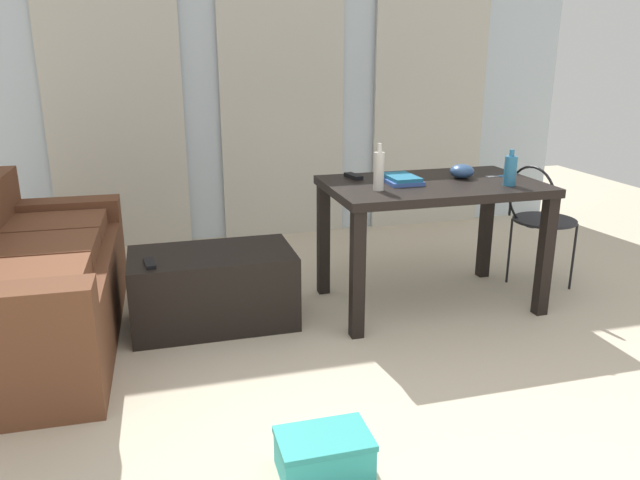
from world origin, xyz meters
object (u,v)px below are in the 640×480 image
at_px(bottle_near, 379,170).
at_px(shoebox, 324,454).
at_px(wire_chair, 538,212).
at_px(book_stack, 402,179).
at_px(scissors, 497,176).
at_px(tv_remote_primary, 150,263).
at_px(tv_remote_on_table, 353,176).
at_px(bottle_far, 510,170).
at_px(couch, 26,285).
at_px(craft_table, 432,200).
at_px(coffee_table, 213,288).
at_px(bowl, 462,171).

height_order(bottle_near, shoebox, bottle_near).
relative_size(wire_chair, bottle_near, 3.17).
xyz_separation_m(book_stack, scissors, (0.64, 0.01, -0.02)).
bearing_deg(tv_remote_primary, tv_remote_on_table, 9.01).
height_order(bottle_near, tv_remote_primary, bottle_near).
distance_m(bottle_far, tv_remote_primary, 2.07).
height_order(couch, tv_remote_on_table, couch).
height_order(scissors, shoebox, scissors).
distance_m(bottle_near, tv_remote_primary, 1.33).
xyz_separation_m(book_stack, tv_remote_on_table, (-0.23, 0.21, -0.01)).
distance_m(bottle_near, book_stack, 0.27).
bearing_deg(bottle_far, couch, 174.12).
bearing_deg(craft_table, couch, 178.15).
height_order(coffee_table, bottle_far, bottle_far).
bearing_deg(bowl, book_stack, -175.05).
xyz_separation_m(scissors, shoebox, (-1.51, -1.43, -0.69)).
height_order(craft_table, tv_remote_on_table, tv_remote_on_table).
bearing_deg(craft_table, wire_chair, 3.76).
distance_m(book_stack, shoebox, 1.80).
xyz_separation_m(coffee_table, scissors, (1.76, -0.01, 0.55)).
bearing_deg(coffee_table, scissors, -0.32).
relative_size(wire_chair, bottle_far, 4.00).
height_order(coffee_table, bottle_near, bottle_near).
bearing_deg(tv_remote_primary, wire_chair, -2.15).
relative_size(coffee_table, craft_table, 0.73).
bearing_deg(bottle_near, scissors, 11.08).
bearing_deg(bowl, scissors, -5.10).
bearing_deg(couch, tv_remote_primary, -12.68).
bearing_deg(coffee_table, shoebox, -80.10).
bearing_deg(tv_remote_on_table, couch, 174.75).
bearing_deg(bottle_far, tv_remote_on_table, 151.27).
relative_size(couch, bottle_near, 6.86).
relative_size(craft_table, tv_remote_primary, 7.86).
distance_m(bowl, scissors, 0.24).
bearing_deg(bottle_far, wire_chair, 32.61).
bearing_deg(bottle_near, couch, 174.16).
xyz_separation_m(tv_remote_primary, shoebox, (0.58, -1.31, -0.36)).
bearing_deg(wire_chair, couch, 179.57).
distance_m(couch, shoebox, 1.92).
bearing_deg(scissors, bowl, 174.90).
xyz_separation_m(wire_chair, bottle_near, (-1.16, -0.17, 0.36)).
xyz_separation_m(couch, wire_chair, (3.05, -0.02, 0.19)).
height_order(bottle_far, shoebox, bottle_far).
xyz_separation_m(coffee_table, bowl, (1.53, 0.01, 0.59)).
bearing_deg(scissors, bottle_far, -105.94).
relative_size(bottle_far, scissors, 1.76).
relative_size(craft_table, tv_remote_on_table, 8.23).
xyz_separation_m(tv_remote_on_table, scissors, (0.87, -0.19, -0.01)).
bearing_deg(bottle_near, book_stack, 36.66).
bearing_deg(couch, bottle_near, -5.84).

